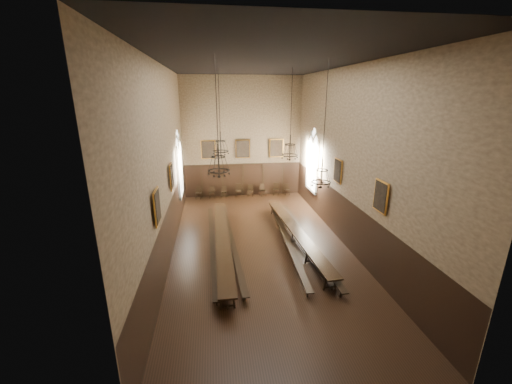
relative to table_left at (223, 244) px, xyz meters
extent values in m
cube|color=black|center=(1.96, 0.23, -0.40)|extent=(9.00, 18.00, 0.02)
cube|color=black|center=(1.96, 0.23, 8.62)|extent=(9.00, 18.00, 0.02)
cube|color=#937C5A|center=(1.96, 9.24, 4.11)|extent=(9.00, 0.02, 9.00)
cube|color=#937C5A|center=(1.96, -8.78, 4.11)|extent=(9.00, 0.02, 9.00)
cube|color=#937C5A|center=(-2.55, 0.23, 4.11)|extent=(0.02, 18.00, 9.00)
cube|color=#937C5A|center=(6.47, 0.23, 4.11)|extent=(0.02, 18.00, 9.00)
cube|color=black|center=(0.00, 0.00, 0.36)|extent=(0.71, 10.12, 0.07)
cube|color=black|center=(3.93, 0.41, 0.32)|extent=(1.28, 9.66, 0.07)
cube|color=black|center=(-0.50, 0.25, 0.03)|extent=(0.54, 9.93, 0.05)
cube|color=black|center=(0.48, 0.20, 0.01)|extent=(0.74, 9.56, 0.05)
cube|color=black|center=(3.36, 0.43, 0.04)|extent=(0.75, 10.28, 0.05)
cube|color=black|center=(4.41, 0.14, 0.03)|extent=(0.37, 10.04, 0.05)
cube|color=black|center=(-1.52, 8.72, 0.06)|extent=(0.48, 0.48, 0.05)
cube|color=black|center=(-1.52, 8.90, 0.31)|extent=(0.42, 0.10, 0.50)
cube|color=black|center=(-0.49, 8.74, 0.03)|extent=(0.45, 0.45, 0.05)
cube|color=black|center=(-0.49, 8.92, 0.27)|extent=(0.40, 0.09, 0.48)
cube|color=black|center=(0.41, 8.72, 0.02)|extent=(0.46, 0.46, 0.05)
cube|color=black|center=(0.41, 8.89, 0.25)|extent=(0.39, 0.11, 0.46)
cube|color=black|center=(1.55, 8.75, 0.10)|extent=(0.51, 0.51, 0.05)
cube|color=black|center=(1.55, 8.94, 0.38)|extent=(0.46, 0.09, 0.55)
cube|color=black|center=(2.49, 8.78, 0.05)|extent=(0.51, 0.51, 0.05)
cube|color=black|center=(2.49, 8.96, 0.30)|extent=(0.41, 0.14, 0.50)
cube|color=black|center=(3.46, 8.72, 0.06)|extent=(0.53, 0.53, 0.05)
cube|color=black|center=(3.46, 8.90, 0.31)|extent=(0.42, 0.17, 0.50)
cube|color=black|center=(4.53, 8.76, 0.07)|extent=(0.56, 0.56, 0.05)
cube|color=black|center=(4.53, 8.95, 0.33)|extent=(0.43, 0.19, 0.52)
cube|color=black|center=(5.40, 8.77, 0.02)|extent=(0.44, 0.44, 0.05)
cube|color=black|center=(5.40, 8.93, 0.26)|extent=(0.39, 0.09, 0.46)
cylinder|color=black|center=(0.14, 3.15, 6.94)|extent=(0.03, 0.03, 3.33)
torus|color=black|center=(0.14, 3.15, 4.19)|extent=(0.88, 0.88, 0.05)
torus|color=black|center=(0.14, 3.15, 4.76)|extent=(0.56, 0.56, 0.04)
cylinder|color=black|center=(0.14, 3.15, 4.66)|extent=(0.06, 0.06, 1.25)
cylinder|color=black|center=(3.97, 2.49, 6.87)|extent=(0.03, 0.03, 3.47)
torus|color=black|center=(3.97, 2.49, 3.99)|extent=(0.93, 0.93, 0.05)
torus|color=black|center=(3.97, 2.49, 4.59)|extent=(0.59, 0.59, 0.04)
cylinder|color=black|center=(3.97, 2.49, 4.48)|extent=(0.07, 0.07, 1.31)
cylinder|color=black|center=(-0.10, -2.51, 7.03)|extent=(0.03, 0.03, 3.15)
torus|color=black|center=(-0.10, -2.51, 4.40)|extent=(0.85, 0.85, 0.05)
torus|color=black|center=(-0.10, -2.51, 4.95)|extent=(0.54, 0.54, 0.04)
cylinder|color=black|center=(-0.10, -2.51, 4.85)|extent=(0.06, 0.06, 1.20)
cylinder|color=black|center=(4.27, -1.95, 6.63)|extent=(0.03, 0.03, 3.96)
torus|color=black|center=(4.27, -1.95, 3.62)|extent=(0.83, 0.83, 0.05)
torus|color=black|center=(4.27, -1.95, 4.16)|extent=(0.53, 0.53, 0.04)
cylinder|color=black|center=(4.27, -1.95, 4.06)|extent=(0.06, 0.06, 1.17)
cube|color=gold|center=(-0.64, 9.11, 3.31)|extent=(1.10, 0.12, 1.40)
cube|color=black|center=(-0.64, 9.11, 3.31)|extent=(0.98, 0.02, 1.28)
cube|color=gold|center=(1.96, 9.11, 3.31)|extent=(1.10, 0.12, 1.40)
cube|color=black|center=(1.96, 9.11, 3.31)|extent=(0.98, 0.02, 1.28)
cube|color=gold|center=(4.56, 9.11, 3.31)|extent=(1.10, 0.12, 1.40)
cube|color=black|center=(4.56, 9.11, 3.31)|extent=(0.98, 0.02, 1.28)
cube|color=gold|center=(-2.42, 1.23, 3.31)|extent=(0.12, 1.00, 1.30)
cube|color=black|center=(-2.42, 1.23, 3.31)|extent=(0.02, 0.88, 1.18)
cube|color=gold|center=(-2.42, -3.27, 3.31)|extent=(0.12, 1.00, 1.30)
cube|color=black|center=(-2.42, -3.27, 3.31)|extent=(0.02, 0.88, 1.18)
cube|color=gold|center=(6.34, 1.23, 3.31)|extent=(0.12, 1.00, 1.30)
cube|color=black|center=(6.34, 1.23, 3.31)|extent=(0.02, 0.88, 1.18)
cube|color=gold|center=(6.34, -3.27, 3.31)|extent=(0.12, 1.00, 1.30)
cube|color=black|center=(6.34, -3.27, 3.31)|extent=(0.02, 0.88, 1.18)
camera|label=1|loc=(-0.31, -14.48, 7.23)|focal=22.00mm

